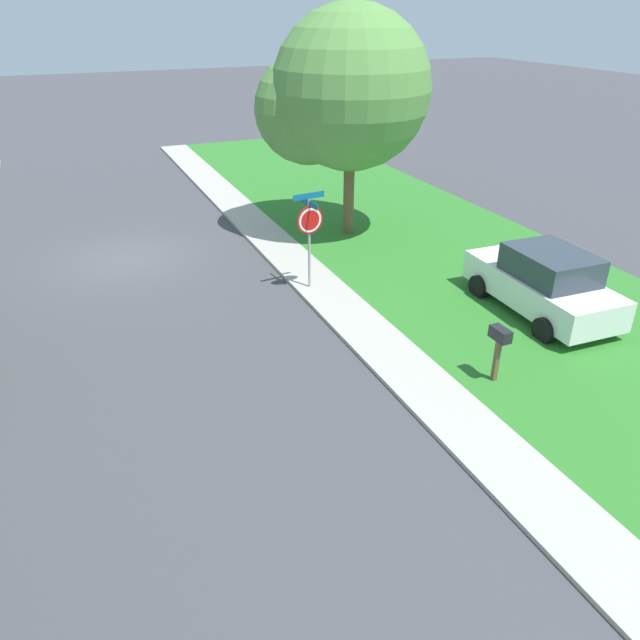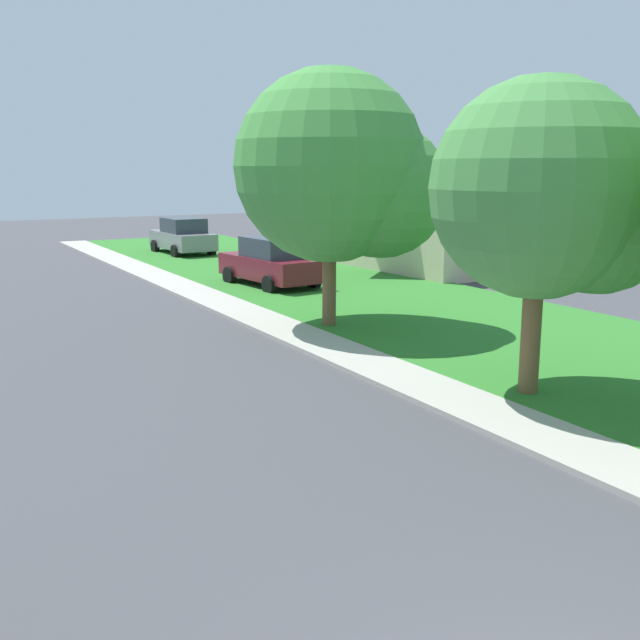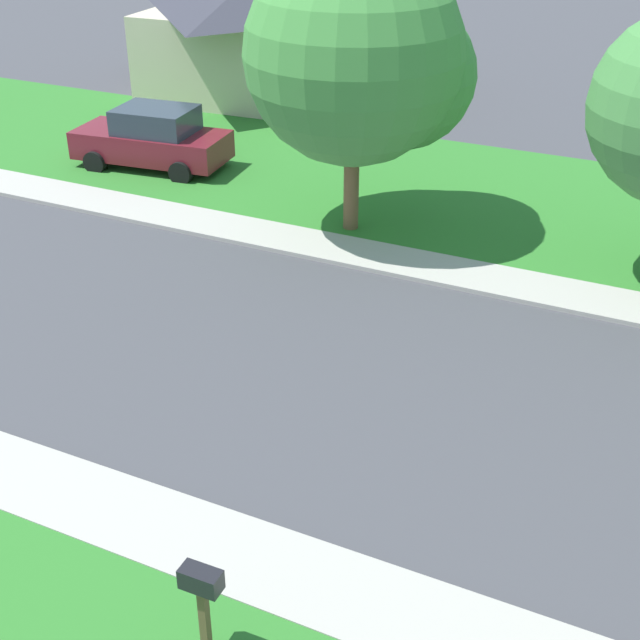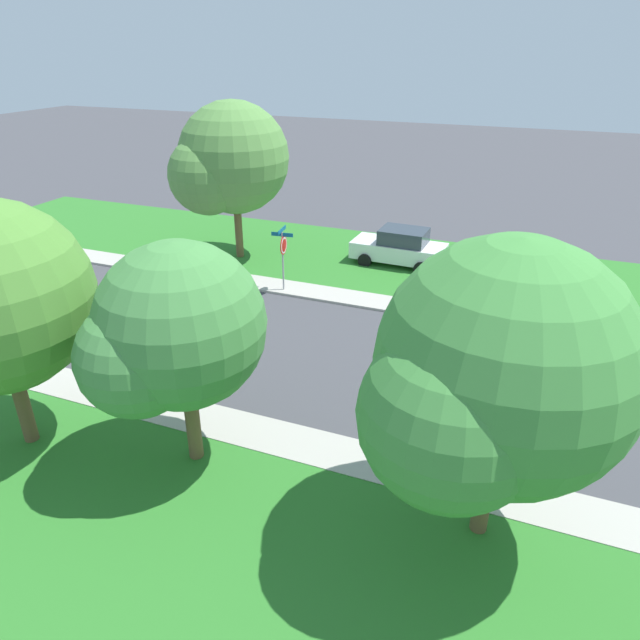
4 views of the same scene
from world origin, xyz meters
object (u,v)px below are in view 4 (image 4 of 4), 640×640
(tree_corner_large, at_px, (227,162))
(car_white_near_corner, at_px, (400,247))
(tree_sidewalk_far, at_px, (492,378))
(mailbox, at_px, (433,274))
(stop_sign_far_corner, at_px, (283,249))
(tree_across_left, at_px, (170,334))

(tree_corner_large, bearing_deg, car_white_near_corner, 105.88)
(tree_sidewalk_far, height_order, mailbox, tree_sidewalk_far)
(stop_sign_far_corner, relative_size, car_white_near_corner, 0.63)
(mailbox, bearing_deg, tree_sidewalk_far, 15.03)
(tree_sidewalk_far, height_order, tree_corner_large, tree_corner_large)
(tree_sidewalk_far, relative_size, mailbox, 5.05)
(car_white_near_corner, relative_size, tree_corner_large, 0.60)
(tree_sidewalk_far, relative_size, tree_across_left, 1.15)
(car_white_near_corner, relative_size, tree_sidewalk_far, 0.66)
(tree_corner_large, height_order, mailbox, tree_corner_large)
(tree_across_left, bearing_deg, tree_sidewalk_far, 91.06)
(stop_sign_far_corner, bearing_deg, mailbox, 106.65)
(stop_sign_far_corner, bearing_deg, tree_sidewalk_far, 40.97)
(tree_sidewalk_far, bearing_deg, mailbox, -164.97)
(car_white_near_corner, relative_size, mailbox, 3.33)
(tree_corner_large, xyz_separation_m, mailbox, (0.94, 9.83, -3.59))
(tree_across_left, distance_m, mailbox, 13.27)
(tree_corner_large, bearing_deg, mailbox, 84.52)
(car_white_near_corner, xyz_separation_m, tree_corner_large, (2.17, -7.63, 3.73))
(car_white_near_corner, height_order, tree_across_left, tree_across_left)
(tree_across_left, height_order, tree_corner_large, tree_corner_large)
(stop_sign_far_corner, xyz_separation_m, car_white_near_corner, (-4.87, 3.69, -1.01))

